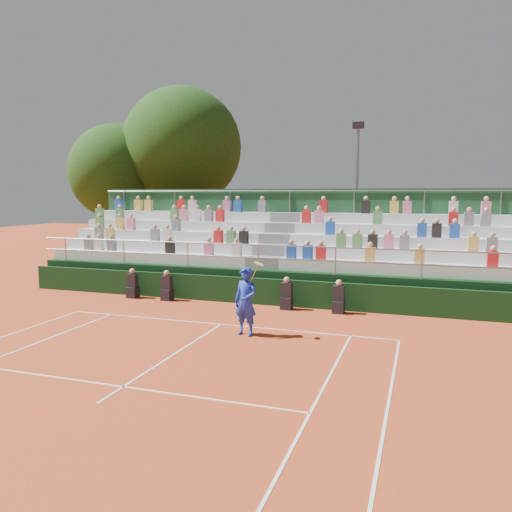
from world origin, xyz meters
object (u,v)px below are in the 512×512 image
(tree_west, at_px, (117,172))
(floodlight_mast, at_px, (357,185))
(tree_east, at_px, (182,148))
(tennis_player, at_px, (246,301))

(tree_west, height_order, floodlight_mast, tree_west)
(tree_west, distance_m, tree_east, 4.33)
(tennis_player, height_order, floodlight_mast, floodlight_mast)
(floodlight_mast, bearing_deg, tree_west, -178.59)
(tennis_player, height_order, tree_east, tree_east)
(tree_east, bearing_deg, tennis_player, -57.30)
(tree_east, bearing_deg, floodlight_mast, -5.38)
(tree_west, relative_size, floodlight_mast, 1.07)
(tennis_player, xyz_separation_m, floodlight_mast, (1.38, 13.78, 3.63))
(tennis_player, bearing_deg, tree_west, 134.81)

